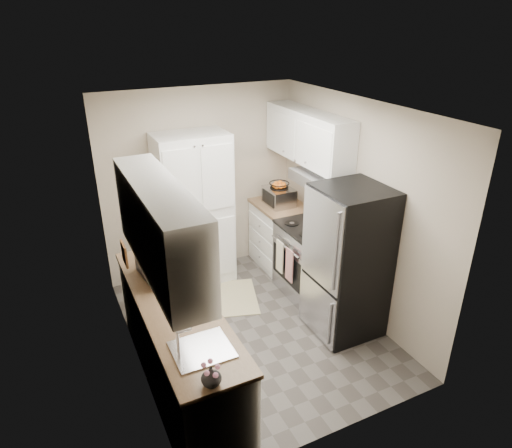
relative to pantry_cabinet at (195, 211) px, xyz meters
name	(u,v)px	position (x,y,z in m)	size (l,w,h in m)	color
ground	(253,328)	(0.20, -1.32, -1.00)	(3.20, 3.20, 0.00)	#56514C
room_shell	(252,197)	(0.18, -1.32, 0.63)	(2.64, 3.24, 2.52)	#BAAC96
pantry_cabinet	(195,211)	(0.00, 0.00, 0.00)	(0.90, 0.55, 2.00)	white
base_cabinet_left	(179,345)	(-0.79, -1.75, -0.56)	(0.60, 2.30, 0.88)	white
countertop_left	(175,304)	(-0.79, -1.75, -0.10)	(0.63, 2.33, 0.04)	#846647
base_cabinet_right	(280,236)	(1.19, -0.12, -0.56)	(0.60, 0.80, 0.88)	white
countertop_right	(281,206)	(1.19, -0.12, -0.10)	(0.63, 0.83, 0.04)	#846647
electric_range	(309,259)	(1.17, -0.93, -0.52)	(0.71, 0.78, 1.13)	#B7B7BC
refrigerator	(348,262)	(1.14, -1.73, -0.15)	(0.70, 0.72, 1.70)	#B7B7BC
microwave	(160,264)	(-0.78, -1.24, 0.06)	(0.50, 0.34, 0.28)	#A7A8AC
wine_bottle	(148,252)	(-0.83, -0.97, 0.07)	(0.08, 0.08, 0.31)	black
flower_vase	(211,376)	(-0.85, -2.83, 0.00)	(0.15, 0.15, 0.15)	silver
cutting_board	(155,242)	(-0.72, -0.81, 0.09)	(0.02, 0.27, 0.33)	#5F9C44
toaster_oven	(279,196)	(1.16, -0.12, 0.04)	(0.33, 0.42, 0.24)	#A4A5A9
fruit_basket	(279,184)	(1.17, -0.11, 0.22)	(0.27, 0.27, 0.11)	orange
kitchen_mat	(236,297)	(0.27, -0.66, -0.99)	(0.50, 0.80, 0.01)	beige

